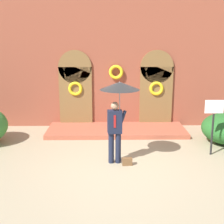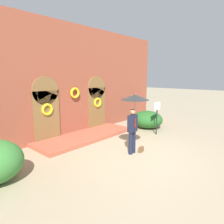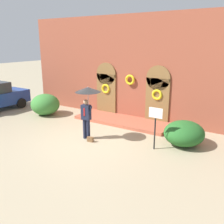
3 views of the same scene
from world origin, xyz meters
TOP-DOWN VIEW (x-y plane):
  - ground_plane at (0.00, 0.00)m, footprint 80.00×80.00m
  - building_facade at (-0.00, 4.15)m, footprint 14.00×2.30m
  - person_with_umbrella at (-0.04, 0.14)m, footprint 1.10×1.10m
  - handbag at (0.22, -0.06)m, footprint 0.29×0.15m
  - sign_post at (2.86, 0.73)m, footprint 0.56×0.06m

SIDE VIEW (x-z plane):
  - ground_plane at x=0.00m, z-range 0.00..0.00m
  - handbag at x=0.22m, z-range 0.00..0.22m
  - sign_post at x=2.86m, z-range 0.30..2.02m
  - person_with_umbrella at x=-0.04m, z-range 0.73..3.09m
  - building_facade at x=0.00m, z-range -0.12..5.48m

